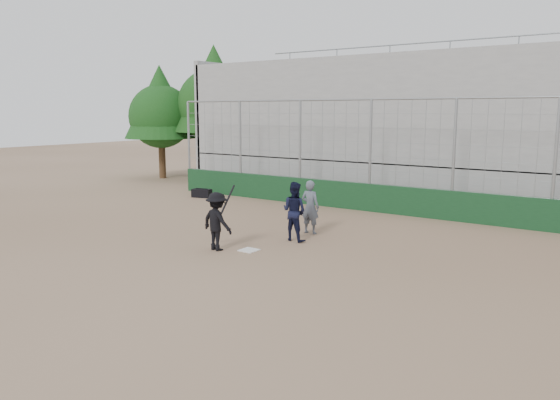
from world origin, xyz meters
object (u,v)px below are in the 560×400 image
Objects in this scene: catcher_crouched at (294,221)px; batter_at_plate at (217,221)px; umpire at (310,210)px; equipment_bag at (202,193)px.

batter_at_plate is at bearing -117.91° from catcher_crouched.
batter_at_plate reaches higher than umpire.
batter_at_plate is 2.28m from catcher_crouched.
catcher_crouched is at bearing 62.09° from batter_at_plate.
umpire is 8.02m from equipment_bag.
batter_at_plate is 3.20m from umpire.
umpire is at bearing 72.99° from batter_at_plate.
equipment_bag is (-7.48, 4.20, -0.39)m from catcher_crouched.
batter_at_plate is 1.93× the size of equipment_bag.
umpire is (0.94, 3.06, -0.05)m from batter_at_plate.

